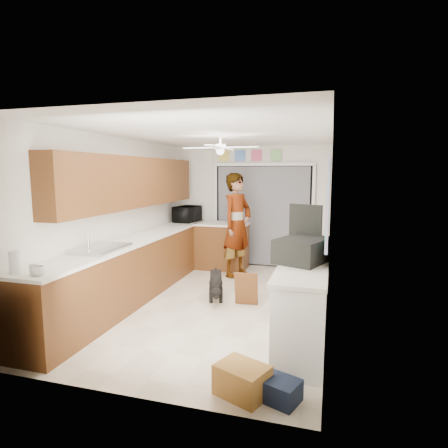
# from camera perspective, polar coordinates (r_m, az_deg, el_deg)

# --- Properties ---
(floor) EXTENTS (5.00, 5.00, 0.00)m
(floor) POSITION_cam_1_polar(r_m,az_deg,el_deg) (5.79, -1.12, -11.88)
(floor) COLOR beige
(floor) RESTS_ON ground
(ceiling) EXTENTS (5.00, 5.00, 0.00)m
(ceiling) POSITION_cam_1_polar(r_m,az_deg,el_deg) (5.48, -1.19, 13.57)
(ceiling) COLOR white
(ceiling) RESTS_ON ground
(wall_back) EXTENTS (3.20, 0.00, 3.20)m
(wall_back) POSITION_cam_1_polar(r_m,az_deg,el_deg) (7.90, 4.21, 2.72)
(wall_back) COLOR silver
(wall_back) RESTS_ON ground
(wall_front) EXTENTS (3.20, 0.00, 3.20)m
(wall_front) POSITION_cam_1_polar(r_m,az_deg,el_deg) (3.23, -14.41, -5.03)
(wall_front) COLOR silver
(wall_front) RESTS_ON ground
(wall_left) EXTENTS (0.00, 5.00, 5.00)m
(wall_left) POSITION_cam_1_polar(r_m,az_deg,el_deg) (6.16, -15.53, 0.99)
(wall_left) COLOR silver
(wall_left) RESTS_ON ground
(wall_right) EXTENTS (0.00, 5.00, 5.00)m
(wall_right) POSITION_cam_1_polar(r_m,az_deg,el_deg) (5.25, 15.77, -0.15)
(wall_right) COLOR silver
(wall_right) RESTS_ON ground
(left_base_cabinets) EXTENTS (0.60, 4.80, 0.90)m
(left_base_cabinets) POSITION_cam_1_polar(r_m,az_deg,el_deg) (6.15, -12.86, -6.51)
(left_base_cabinets) COLOR brown
(left_base_cabinets) RESTS_ON floor
(left_countertop) EXTENTS (0.62, 4.80, 0.04)m
(left_countertop) POSITION_cam_1_polar(r_m,az_deg,el_deg) (6.05, -12.91, -2.20)
(left_countertop) COLOR white
(left_countertop) RESTS_ON left_base_cabinets
(upper_cabinets) EXTENTS (0.32, 4.00, 0.80)m
(upper_cabinets) POSITION_cam_1_polar(r_m,az_deg,el_deg) (6.21, -13.49, 6.21)
(upper_cabinets) COLOR brown
(upper_cabinets) RESTS_ON wall_left
(sink_basin) EXTENTS (0.50, 0.76, 0.06)m
(sink_basin) POSITION_cam_1_polar(r_m,az_deg,el_deg) (5.21, -18.24, -3.62)
(sink_basin) COLOR silver
(sink_basin) RESTS_ON left_countertop
(faucet) EXTENTS (0.03, 0.03, 0.22)m
(faucet) POSITION_cam_1_polar(r_m,az_deg,el_deg) (5.30, -19.99, -2.46)
(faucet) COLOR silver
(faucet) RESTS_ON left_countertop
(peninsula_base) EXTENTS (1.00, 0.60, 0.90)m
(peninsula_base) POSITION_cam_1_polar(r_m,az_deg,el_deg) (7.66, -0.29, -3.47)
(peninsula_base) COLOR brown
(peninsula_base) RESTS_ON floor
(peninsula_top) EXTENTS (1.04, 0.64, 0.04)m
(peninsula_top) POSITION_cam_1_polar(r_m,az_deg,el_deg) (7.58, -0.30, 0.01)
(peninsula_top) COLOR white
(peninsula_top) RESTS_ON peninsula_base
(back_opening_recess) EXTENTS (2.00, 0.06, 2.10)m
(back_opening_recess) POSITION_cam_1_polar(r_m,az_deg,el_deg) (7.85, 5.94, 1.20)
(back_opening_recess) COLOR black
(back_opening_recess) RESTS_ON wall_back
(curtain_panel) EXTENTS (1.90, 0.03, 2.05)m
(curtain_panel) POSITION_cam_1_polar(r_m,az_deg,el_deg) (7.81, 5.88, 1.17)
(curtain_panel) COLOR slate
(curtain_panel) RESTS_ON wall_back
(door_trim_left) EXTENTS (0.06, 0.04, 2.10)m
(door_trim_left) POSITION_cam_1_polar(r_m,az_deg,el_deg) (8.06, -1.26, 1.41)
(door_trim_left) COLOR white
(door_trim_left) RESTS_ON wall_back
(door_trim_right) EXTENTS (0.06, 0.04, 2.10)m
(door_trim_right) POSITION_cam_1_polar(r_m,az_deg,el_deg) (7.71, 13.38, 0.90)
(door_trim_right) COLOR white
(door_trim_right) RESTS_ON wall_back
(door_trim_head) EXTENTS (2.10, 0.04, 0.06)m
(door_trim_head) POSITION_cam_1_polar(r_m,az_deg,el_deg) (7.77, 6.01, 9.04)
(door_trim_head) COLOR white
(door_trim_head) RESTS_ON wall_back
(header_frame_0) EXTENTS (0.22, 0.02, 0.22)m
(header_frame_0) POSITION_cam_1_polar(r_m,az_deg,el_deg) (7.99, -0.04, 10.34)
(header_frame_0) COLOR #E3CE4B
(header_frame_0) RESTS_ON wall_back
(header_frame_1) EXTENTS (0.22, 0.02, 0.22)m
(header_frame_1) POSITION_cam_1_polar(r_m,az_deg,el_deg) (7.91, 2.44, 10.36)
(header_frame_1) COLOR #507FD7
(header_frame_1) RESTS_ON wall_back
(header_frame_2) EXTENTS (0.22, 0.02, 0.22)m
(header_frame_2) POSITION_cam_1_polar(r_m,az_deg,el_deg) (7.83, 4.97, 10.36)
(header_frame_2) COLOR #C84B70
(header_frame_2) RESTS_ON wall_back
(header_frame_3) EXTENTS (0.22, 0.02, 0.22)m
(header_frame_3) POSITION_cam_1_polar(r_m,az_deg,el_deg) (7.76, 7.91, 10.34)
(header_frame_3) COLOR #7DBF6D
(header_frame_3) RESTS_ON wall_back
(route66_sign) EXTENTS (0.22, 0.02, 0.26)m
(route66_sign) POSITION_cam_1_polar(r_m,az_deg,el_deg) (8.10, -2.46, 10.30)
(route66_sign) COLOR silver
(route66_sign) RESTS_ON wall_back
(right_counter_base) EXTENTS (0.50, 1.40, 0.90)m
(right_counter_base) POSITION_cam_1_polar(r_m,az_deg,el_deg) (4.29, 11.82, -12.87)
(right_counter_base) COLOR white
(right_counter_base) RESTS_ON floor
(right_counter_top) EXTENTS (0.54, 1.44, 0.04)m
(right_counter_top) POSITION_cam_1_polar(r_m,az_deg,el_deg) (4.15, 11.87, -6.77)
(right_counter_top) COLOR white
(right_counter_top) RESTS_ON right_counter_base
(abstract_painting) EXTENTS (0.03, 1.15, 0.95)m
(abstract_painting) POSITION_cam_1_polar(r_m,az_deg,el_deg) (4.22, 15.61, 3.42)
(abstract_painting) COLOR #F15892
(abstract_painting) RESTS_ON wall_right
(ceiling_fan) EXTENTS (1.14, 1.14, 0.24)m
(ceiling_fan) POSITION_cam_1_polar(r_m,az_deg,el_deg) (5.65, -0.57, 11.56)
(ceiling_fan) COLOR white
(ceiling_fan) RESTS_ON ceiling
(microwave) EXTENTS (0.46, 0.63, 0.32)m
(microwave) POSITION_cam_1_polar(r_m,az_deg,el_deg) (7.77, -5.63, 1.52)
(microwave) COLOR black
(microwave) RESTS_ON left_countertop
(cup) EXTENTS (0.16, 0.16, 0.10)m
(cup) POSITION_cam_1_polar(r_m,az_deg,el_deg) (4.16, -26.43, -6.43)
(cup) COLOR white
(cup) RESTS_ON left_countertop
(jar_b) EXTENTS (0.09, 0.09, 0.12)m
(jar_b) POSITION_cam_1_polar(r_m,az_deg,el_deg) (4.20, -27.02, -6.21)
(jar_b) COLOR silver
(jar_b) RESTS_ON left_countertop
(paper_towel_roll) EXTENTS (0.14, 0.14, 0.24)m
(paper_towel_roll) POSITION_cam_1_polar(r_m,az_deg,el_deg) (4.34, -29.27, -5.10)
(paper_towel_roll) COLOR white
(paper_towel_roll) RESTS_ON left_countertop
(suitcase) EXTENTS (0.68, 0.77, 0.27)m
(suitcase) POSITION_cam_1_polar(r_m,az_deg,el_deg) (4.38, 11.93, -3.90)
(suitcase) COLOR black
(suitcase) RESTS_ON right_counter_top
(suitcase_rim) EXTENTS (0.62, 0.70, 0.02)m
(suitcase_rim) POSITION_cam_1_polar(r_m,az_deg,el_deg) (4.40, 11.89, -5.30)
(suitcase_rim) COLOR yellow
(suitcase_rim) RESTS_ON suitcase
(suitcase_lid) EXTENTS (0.40, 0.18, 0.50)m
(suitcase_lid) POSITION_cam_1_polar(r_m,az_deg,el_deg) (4.62, 12.28, -0.15)
(suitcase_lid) COLOR black
(suitcase_lid) RESTS_ON suitcase
(cardboard_box) EXTENTS (0.53, 0.47, 0.27)m
(cardboard_box) POSITION_cam_1_polar(r_m,az_deg,el_deg) (3.58, 2.80, -22.68)
(cardboard_box) COLOR #A47933
(cardboard_box) RESTS_ON floor
(navy_crate) EXTENTS (0.39, 0.36, 0.19)m
(navy_crate) POSITION_cam_1_polar(r_m,az_deg,el_deg) (3.55, 8.57, -23.79)
(navy_crate) COLOR #141D33
(navy_crate) RESTS_ON floor
(cabinet_door_panel) EXTENTS (0.35, 0.16, 0.51)m
(cabinet_door_panel) POSITION_cam_1_polar(r_m,az_deg,el_deg) (5.60, 3.41, -9.83)
(cabinet_door_panel) COLOR brown
(cabinet_door_panel) RESTS_ON floor
(man) EXTENTS (0.72, 0.84, 1.95)m
(man) POSITION_cam_1_polar(r_m,az_deg,el_deg) (7.04, 2.01, -0.14)
(man) COLOR white
(man) RESTS_ON floor
(dog) EXTENTS (0.43, 0.65, 0.47)m
(dog) POSITION_cam_1_polar(r_m,az_deg,el_deg) (5.85, -1.25, -9.23)
(dog) COLOR black
(dog) RESTS_ON floor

